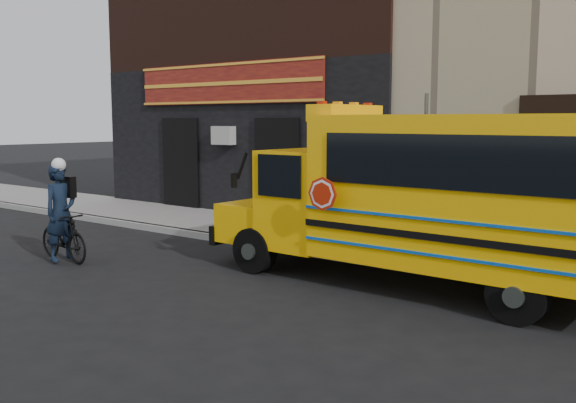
# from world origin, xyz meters

# --- Properties ---
(ground) EXTENTS (120.00, 120.00, 0.00)m
(ground) POSITION_xyz_m (0.00, 0.00, 0.00)
(ground) COLOR black
(ground) RESTS_ON ground
(curb) EXTENTS (40.00, 0.20, 0.15)m
(curb) POSITION_xyz_m (0.00, 2.60, 0.07)
(curb) COLOR gray
(curb) RESTS_ON ground
(sidewalk) EXTENTS (40.00, 3.00, 0.15)m
(sidewalk) POSITION_xyz_m (0.00, 4.10, 0.07)
(sidewalk) COLOR gray
(sidewalk) RESTS_ON ground
(school_bus) EXTENTS (6.93, 2.44, 2.92)m
(school_bus) POSITION_xyz_m (2.74, 1.75, 1.51)
(school_bus) COLOR black
(school_bus) RESTS_ON ground
(sign_pole) EXTENTS (0.12, 0.26, 3.14)m
(sign_pole) POSITION_xyz_m (2.01, 3.11, 1.73)
(sign_pole) COLOR #404742
(sign_pole) RESTS_ON ground
(bicycle) EXTENTS (1.63, 0.56, 0.96)m
(bicycle) POSITION_xyz_m (-3.60, -0.65, 0.48)
(bicycle) COLOR black
(bicycle) RESTS_ON ground
(cyclist) EXTENTS (0.48, 0.69, 1.81)m
(cyclist) POSITION_xyz_m (-3.51, -0.73, 0.91)
(cyclist) COLOR black
(cyclist) RESTS_ON ground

